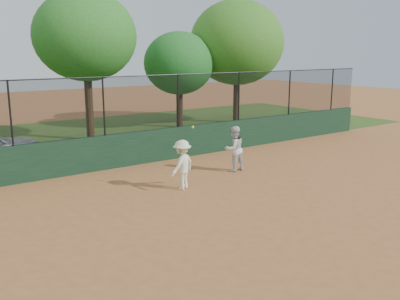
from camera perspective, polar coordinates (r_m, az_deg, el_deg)
ground at (r=11.21m, az=3.24°, el=-8.51°), size 80.00×80.00×0.00m
back_wall at (r=15.96m, az=-10.32°, el=-0.06°), size 26.00×0.20×1.20m
grass_strip at (r=21.56m, az=-17.12°, el=1.21°), size 36.00×12.00×0.01m
player_second at (r=15.20m, az=4.36°, el=0.16°), size 0.76×0.60×1.55m
player_main at (r=13.18m, az=-2.30°, el=-1.89°), size 1.10×0.88×1.92m
fence_assembly at (r=15.68m, az=-10.64°, el=5.77°), size 26.00×0.06×2.00m
tree_2 at (r=21.03m, az=-14.45°, el=13.90°), size 4.63×4.21×6.69m
tree_3 at (r=23.88m, az=-2.68°, el=11.01°), size 3.81×3.46×5.06m
tree_4 at (r=25.68m, az=4.79°, el=13.52°), size 5.45×4.96×6.86m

